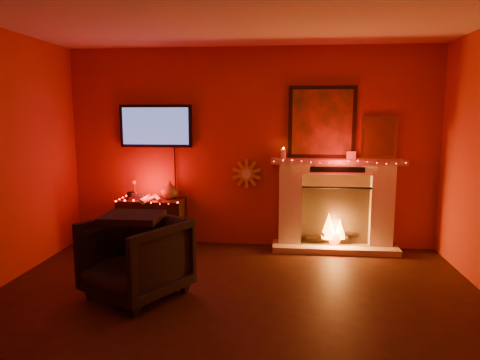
# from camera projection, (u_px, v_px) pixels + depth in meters

# --- Properties ---
(room) EXTENTS (5.00, 5.00, 5.00)m
(room) POSITION_uv_depth(u_px,v_px,m) (226.00, 172.00, 3.37)
(room) COLOR black
(room) RESTS_ON ground
(floor) EXTENTS (5.00, 5.00, 0.00)m
(floor) POSITION_uv_depth(u_px,v_px,m) (227.00, 332.00, 3.57)
(floor) COLOR black
(floor) RESTS_ON ground
(fireplace) EXTENTS (1.72, 0.40, 2.18)m
(fireplace) POSITION_uv_depth(u_px,v_px,m) (335.00, 196.00, 5.70)
(fireplace) COLOR beige
(fireplace) RESTS_ON floor
(tv) EXTENTS (1.00, 0.07, 1.24)m
(tv) POSITION_uv_depth(u_px,v_px,m) (156.00, 126.00, 5.87)
(tv) COLOR black
(tv) RESTS_ON room
(sunburst_clock) EXTENTS (0.40, 0.03, 0.40)m
(sunburst_clock) POSITION_uv_depth(u_px,v_px,m) (247.00, 174.00, 5.87)
(sunburst_clock) COLOR gold
(sunburst_clock) RESTS_ON room
(console_table) EXTENTS (0.87, 0.58, 0.91)m
(console_table) POSITION_uv_depth(u_px,v_px,m) (153.00, 220.00, 5.87)
(console_table) COLOR black
(console_table) RESTS_ON floor
(armchair) EXTENTS (1.17, 1.18, 0.79)m
(armchair) POSITION_uv_depth(u_px,v_px,m) (136.00, 258.00, 4.24)
(armchair) COLOR black
(armchair) RESTS_ON floor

